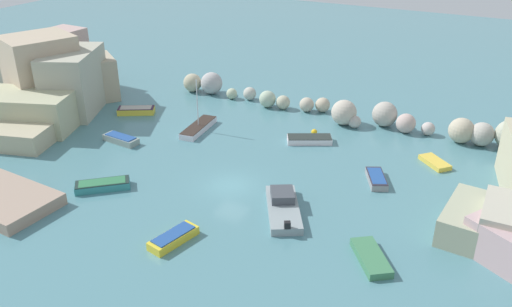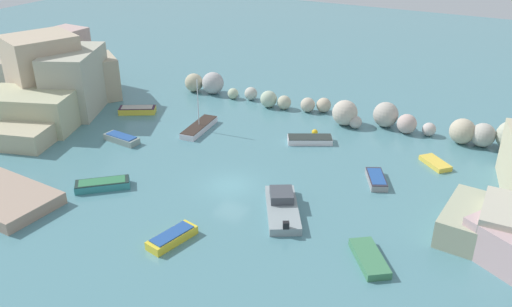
% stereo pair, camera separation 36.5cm
% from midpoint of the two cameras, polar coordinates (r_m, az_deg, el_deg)
% --- Properties ---
extents(cove_water, '(160.00, 160.00, 0.00)m').
position_cam_midpoint_polar(cove_water, '(43.46, -2.52, -3.46)').
color(cove_water, teal).
rests_on(cove_water, ground).
extents(cliff_headland_left, '(21.47, 21.58, 8.16)m').
position_cam_midpoint_polar(cliff_headland_left, '(64.61, -21.04, 7.44)').
color(cliff_headland_left, '#BAA68C').
rests_on(cliff_headland_left, ground).
extents(rock_breakwater, '(37.55, 4.38, 2.78)m').
position_cam_midpoint_polar(rock_breakwater, '(56.13, 10.79, 4.46)').
color(rock_breakwater, '#B4AC8F').
rests_on(rock_breakwater, ground).
extents(channel_buoy, '(0.59, 0.59, 0.59)m').
position_cam_midpoint_polar(channel_buoy, '(52.70, 6.54, 2.29)').
color(channel_buoy, gold).
rests_on(channel_buoy, cove_water).
extents(moored_boat_0, '(2.14, 5.61, 5.36)m').
position_cam_midpoint_polar(moored_boat_0, '(53.68, -5.93, 2.83)').
color(moored_boat_0, white).
rests_on(moored_boat_0, cove_water).
extents(moored_boat_1, '(3.60, 4.10, 0.53)m').
position_cam_midpoint_polar(moored_boat_1, '(35.74, 12.38, -10.94)').
color(moored_boat_1, '#3E7C53').
rests_on(moored_boat_1, cove_water).
extents(moored_boat_2, '(5.04, 6.45, 1.27)m').
position_cam_midpoint_polar(moored_boat_2, '(39.88, 3.10, -5.69)').
color(moored_boat_2, '#89969A').
rests_on(moored_boat_2, cove_water).
extents(moored_boat_3, '(4.10, 3.20, 0.71)m').
position_cam_midpoint_polar(moored_boat_3, '(59.10, -12.46, 4.60)').
color(moored_boat_3, yellow).
rests_on(moored_boat_3, cove_water).
extents(moored_boat_4, '(4.46, 3.35, 0.62)m').
position_cam_midpoint_polar(moored_boat_4, '(51.01, 6.01, 1.49)').
color(moored_boat_4, white).
rests_on(moored_boat_4, cove_water).
extents(moored_boat_5, '(2.08, 3.86, 0.69)m').
position_cam_midpoint_polar(moored_boat_5, '(37.10, -8.73, -8.91)').
color(moored_boat_5, yellow).
rests_on(moored_boat_5, cove_water).
extents(moored_boat_6, '(2.67, 3.57, 0.59)m').
position_cam_midpoint_polar(moored_boat_6, '(44.90, 13.03, -2.69)').
color(moored_boat_6, gray).
rests_on(moored_boat_6, cove_water).
extents(moored_boat_7, '(4.17, 3.93, 0.67)m').
position_cam_midpoint_polar(moored_boat_7, '(44.59, -15.96, -3.21)').
color(moored_boat_7, teal).
rests_on(moored_boat_7, cove_water).
extents(moored_boat_8, '(3.77, 1.61, 0.69)m').
position_cam_midpoint_polar(moored_boat_8, '(52.42, -14.05, 1.56)').
color(moored_boat_8, gray).
rests_on(moored_boat_8, cove_water).
extents(moored_boat_9, '(3.10, 3.01, 0.42)m').
position_cam_midpoint_polar(moored_boat_9, '(49.16, 18.91, -0.98)').
color(moored_boat_9, gold).
rests_on(moored_boat_9, cove_water).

